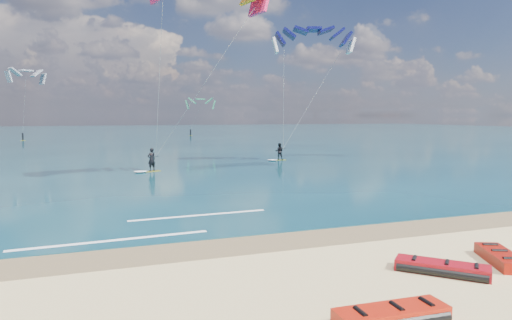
{
  "coord_description": "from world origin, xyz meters",
  "views": [
    {
      "loc": [
        -2.85,
        -12.15,
        4.61
      ],
      "look_at": [
        4.37,
        8.0,
        2.51
      ],
      "focal_mm": 32.0,
      "sensor_mm": 36.0,
      "label": 1
    }
  ],
  "objects_px": {
    "packed_kite_mid": "(442,273)",
    "packed_kite_right": "(500,263)",
    "kitesurfer_main": "(180,66)",
    "kitesurfer_far": "(298,83)"
  },
  "relations": [
    {
      "from": "packed_kite_right",
      "to": "kitesurfer_far",
      "type": "relative_size",
      "value": 0.17
    },
    {
      "from": "packed_kite_mid",
      "to": "kitesurfer_far",
      "type": "height_order",
      "value": "kitesurfer_far"
    },
    {
      "from": "kitesurfer_main",
      "to": "packed_kite_mid",
      "type": "bearing_deg",
      "value": -102.86
    },
    {
      "from": "kitesurfer_far",
      "to": "packed_kite_right",
      "type": "bearing_deg",
      "value": -94.06
    },
    {
      "from": "kitesurfer_main",
      "to": "kitesurfer_far",
      "type": "height_order",
      "value": "kitesurfer_main"
    },
    {
      "from": "kitesurfer_main",
      "to": "kitesurfer_far",
      "type": "bearing_deg",
      "value": 7.75
    },
    {
      "from": "packed_kite_mid",
      "to": "packed_kite_right",
      "type": "relative_size",
      "value": 1.13
    },
    {
      "from": "packed_kite_mid",
      "to": "packed_kite_right",
      "type": "distance_m",
      "value": 2.41
    },
    {
      "from": "packed_kite_mid",
      "to": "packed_kite_right",
      "type": "height_order",
      "value": "packed_kite_right"
    },
    {
      "from": "packed_kite_mid",
      "to": "kitesurfer_far",
      "type": "bearing_deg",
      "value": 118.29
    }
  ]
}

